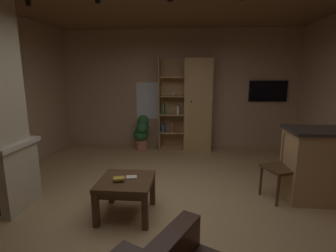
# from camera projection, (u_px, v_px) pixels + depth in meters

# --- Properties ---
(floor) EXTENTS (5.62, 6.09, 0.02)m
(floor) POSITION_uv_depth(u_px,v_px,m) (165.00, 209.00, 3.37)
(floor) COLOR tan
(floor) RESTS_ON ground
(wall_back) EXTENTS (5.74, 0.06, 2.82)m
(wall_back) POSITION_uv_depth(u_px,v_px,m) (177.00, 90.00, 6.10)
(wall_back) COLOR tan
(wall_back) RESTS_ON ground
(window_pane_back) EXTENTS (0.74, 0.01, 0.89)m
(window_pane_back) POSITION_uv_depth(u_px,v_px,m) (151.00, 101.00, 6.17)
(window_pane_back) COLOR white
(bookshelf_cabinet) EXTENTS (1.22, 0.41, 2.14)m
(bookshelf_cabinet) POSITION_uv_depth(u_px,v_px,m) (194.00, 106.00, 5.87)
(bookshelf_cabinet) COLOR tan
(bookshelf_cabinet) RESTS_ON ground
(kitchen_bar_counter) EXTENTS (1.38, 0.65, 1.03)m
(kitchen_bar_counter) POSITION_uv_depth(u_px,v_px,m) (336.00, 165.00, 3.52)
(kitchen_bar_counter) COLOR tan
(kitchen_bar_counter) RESTS_ON ground
(coffee_table) EXTENTS (0.66, 0.66, 0.48)m
(coffee_table) POSITION_uv_depth(u_px,v_px,m) (126.00, 186.00, 3.15)
(coffee_table) COLOR #4C331E
(coffee_table) RESTS_ON ground
(table_book_0) EXTENTS (0.14, 0.12, 0.02)m
(table_book_0) POSITION_uv_depth(u_px,v_px,m) (131.00, 177.00, 3.16)
(table_book_0) COLOR beige
(table_book_0) RESTS_ON coffee_table
(table_book_1) EXTENTS (0.15, 0.12, 0.03)m
(table_book_1) POSITION_uv_depth(u_px,v_px,m) (119.00, 179.00, 3.06)
(table_book_1) COLOR gold
(table_book_1) RESTS_ON coffee_table
(dining_chair) EXTENTS (0.54, 0.54, 0.92)m
(dining_chair) POSITION_uv_depth(u_px,v_px,m) (286.00, 163.00, 3.57)
(dining_chair) COLOR #4C331E
(dining_chair) RESTS_ON ground
(potted_floor_plant) EXTENTS (0.38, 0.40, 0.84)m
(potted_floor_plant) POSITION_uv_depth(u_px,v_px,m) (142.00, 132.00, 5.97)
(potted_floor_plant) COLOR #B77051
(potted_floor_plant) RESTS_ON ground
(wall_mounted_tv) EXTENTS (0.86, 0.06, 0.49)m
(wall_mounted_tv) POSITION_uv_depth(u_px,v_px,m) (268.00, 91.00, 5.86)
(wall_mounted_tv) COLOR black
(track_light_spot_0) EXTENTS (0.07, 0.07, 0.09)m
(track_light_spot_0) POSITION_uv_depth(u_px,v_px,m) (28.00, 3.00, 3.50)
(track_light_spot_0) COLOR black
(track_light_spot_1) EXTENTS (0.07, 0.07, 0.09)m
(track_light_spot_1) POSITION_uv_depth(u_px,v_px,m) (97.00, 0.00, 3.36)
(track_light_spot_1) COLOR black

